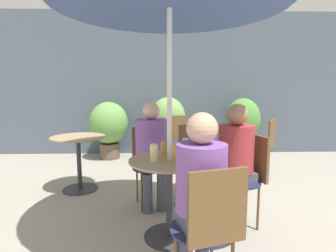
# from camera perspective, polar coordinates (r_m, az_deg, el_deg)

# --- Properties ---
(ground_plane) EXTENTS (20.00, 20.00, 0.00)m
(ground_plane) POSITION_cam_1_polar(r_m,az_deg,el_deg) (2.68, 3.85, -22.92)
(ground_plane) COLOR gray
(storefront_wall) EXTENTS (10.00, 0.06, 3.00)m
(storefront_wall) POSITION_cam_1_polar(r_m,az_deg,el_deg) (5.67, 0.60, 9.11)
(storefront_wall) COLOR #4C5666
(storefront_wall) RESTS_ON ground_plane
(cafe_table_near) EXTENTS (0.73, 0.73, 0.75)m
(cafe_table_near) POSITION_cam_1_polar(r_m,az_deg,el_deg) (2.44, 0.30, -12.10)
(cafe_table_near) COLOR #2D2D33
(cafe_table_near) RESTS_ON ground_plane
(cafe_table_far) EXTENTS (0.72, 0.72, 0.75)m
(cafe_table_far) POSITION_cam_1_polar(r_m,az_deg,el_deg) (3.79, -18.88, -5.41)
(cafe_table_far) COLOR #2D2D33
(cafe_table_far) RESTS_ON ground_plane
(bistro_chair_0) EXTENTS (0.45, 0.47, 0.92)m
(bistro_chair_0) POSITION_cam_1_polar(r_m,az_deg,el_deg) (1.73, 9.11, -20.07)
(bistro_chair_0) COLOR #232847
(bistro_chair_0) RESTS_ON ground_plane
(bistro_chair_1) EXTENTS (0.47, 0.45, 0.92)m
(bistro_chair_1) POSITION_cam_1_polar(r_m,az_deg,el_deg) (2.78, 16.91, -9.42)
(bistro_chair_1) COLOR #232847
(bistro_chair_1) RESTS_ON ground_plane
(bistro_chair_2) EXTENTS (0.45, 0.47, 0.92)m
(bistro_chair_2) POSITION_cam_1_polar(r_m,az_deg,el_deg) (3.20, -4.20, -6.88)
(bistro_chair_2) COLOR #232847
(bistro_chair_2) RESTS_ON ground_plane
(bistro_chair_3) EXTENTS (0.46, 0.47, 0.92)m
(bistro_chair_3) POSITION_cam_1_polar(r_m,az_deg,el_deg) (3.44, 5.84, -5.86)
(bistro_chair_3) COLOR #232847
(bistro_chair_3) RESTS_ON ground_plane
(bistro_chair_4) EXTENTS (0.50, 0.49, 0.92)m
(bistro_chair_4) POSITION_cam_1_polar(r_m,az_deg,el_deg) (4.36, 20.35, -3.41)
(bistro_chair_4) COLOR #232847
(bistro_chair_4) RESTS_ON ground_plane
(bistro_chair_5) EXTENTS (0.45, 0.47, 0.92)m
(bistro_chair_5) POSITION_cam_1_polar(r_m,az_deg,el_deg) (4.61, 2.43, -2.34)
(bistro_chair_5) COLOR #232847
(bistro_chair_5) RESTS_ON ground_plane
(seated_person_0) EXTENTS (0.36, 0.38, 1.23)m
(seated_person_0) POSITION_cam_1_polar(r_m,az_deg,el_deg) (1.79, 6.98, -12.91)
(seated_person_0) COLOR #42475B
(seated_person_0) RESTS_ON ground_plane
(seated_person_1) EXTENTS (0.39, 0.37, 1.24)m
(seated_person_1) POSITION_cam_1_polar(r_m,az_deg,el_deg) (2.65, 14.30, -6.09)
(seated_person_1) COLOR #42475B
(seated_person_1) RESTS_ON ground_plane
(seated_person_2) EXTENTS (0.39, 0.42, 1.23)m
(seated_person_2) POSITION_cam_1_polar(r_m,az_deg,el_deg) (3.01, -3.55, -4.44)
(seated_person_2) COLOR #42475B
(seated_person_2) RESTS_ON ground_plane
(beer_glass_0) EXTENTS (0.06, 0.06, 0.19)m
(beer_glass_0) POSITION_cam_1_polar(r_m,az_deg,el_deg) (2.37, 3.80, -4.99)
(beer_glass_0) COLOR silver
(beer_glass_0) RESTS_ON cafe_table_near
(beer_glass_1) EXTENTS (0.07, 0.07, 0.14)m
(beer_glass_1) POSITION_cam_1_polar(r_m,az_deg,el_deg) (2.49, -0.80, -4.91)
(beer_glass_1) COLOR #B28433
(beer_glass_1) RESTS_ON cafe_table_near
(beer_glass_2) EXTENTS (0.07, 0.07, 0.15)m
(beer_glass_2) POSITION_cam_1_polar(r_m,az_deg,el_deg) (2.32, -3.07, -5.78)
(beer_glass_2) COLOR beige
(beer_glass_2) RESTS_ON cafe_table_near
(beer_glass_3) EXTENTS (0.06, 0.06, 0.17)m
(beer_glass_3) POSITION_cam_1_polar(r_m,az_deg,el_deg) (2.23, 1.77, -6.05)
(beer_glass_3) COLOR #B28433
(beer_glass_3) RESTS_ON cafe_table_near
(potted_plant_0) EXTENTS (0.76, 0.76, 1.14)m
(potted_plant_0) POSITION_cam_1_polar(r_m,az_deg,el_deg) (5.36, -12.74, 0.15)
(potted_plant_0) COLOR brown
(potted_plant_0) RESTS_ON ground_plane
(potted_plant_1) EXTENTS (0.71, 0.71, 1.23)m
(potted_plant_1) POSITION_cam_1_polar(r_m,az_deg,el_deg) (5.32, -0.03, 0.66)
(potted_plant_1) COLOR brown
(potted_plant_1) RESTS_ON ground_plane
(potted_plant_2) EXTENTS (0.69, 0.69, 1.21)m
(potted_plant_2) POSITION_cam_1_polar(r_m,az_deg,el_deg) (5.48, 15.91, 0.72)
(potted_plant_2) COLOR #47423D
(potted_plant_2) RESTS_ON ground_plane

